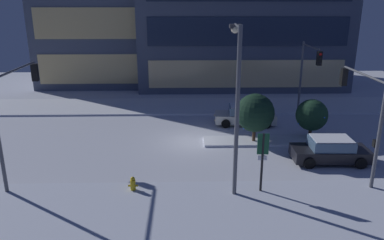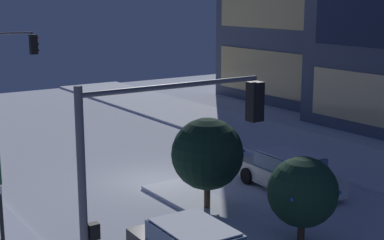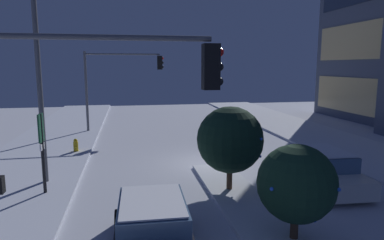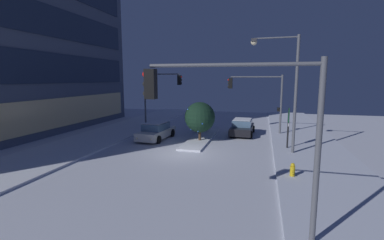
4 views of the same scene
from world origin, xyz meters
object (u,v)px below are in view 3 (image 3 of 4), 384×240
at_px(car_near, 153,229).
at_px(traffic_light_corner_near_right, 85,110).
at_px(decorated_tree_median, 230,140).
at_px(fire_hydrant, 76,146).
at_px(decorated_tree_left_of_median, 296,184).
at_px(parking_info_sign, 42,144).
at_px(street_lamp_arched, 60,55).
at_px(car_far, 323,169).
at_px(traffic_light_corner_near_left, 119,75).

height_order(car_near, traffic_light_corner_near_right, traffic_light_corner_near_right).
bearing_deg(decorated_tree_median, car_near, -39.66).
xyz_separation_m(fire_hydrant, decorated_tree_left_of_median, (11.15, 7.30, 1.29)).
height_order(car_near, parking_info_sign, parking_info_sign).
relative_size(street_lamp_arched, decorated_tree_median, 2.43).
relative_size(fire_hydrant, decorated_tree_left_of_median, 0.31).
xyz_separation_m(car_far, traffic_light_corner_near_right, (4.69, -8.54, 3.20)).
distance_m(street_lamp_arched, decorated_tree_median, 7.39).
xyz_separation_m(traffic_light_corner_near_left, street_lamp_arched, (11.17, -1.98, 1.09)).
bearing_deg(traffic_light_corner_near_left, decorated_tree_median, -72.05).
bearing_deg(street_lamp_arched, traffic_light_corner_near_left, 83.33).
bearing_deg(parking_info_sign, car_far, -2.44).
relative_size(street_lamp_arched, fire_hydrant, 9.57).
xyz_separation_m(car_near, traffic_light_corner_near_right, (0.82, -1.40, 3.20)).
relative_size(car_near, car_far, 0.96).
relative_size(car_far, traffic_light_corner_near_right, 0.84).
relative_size(car_near, street_lamp_arched, 0.56).
bearing_deg(traffic_light_corner_near_right, traffic_light_corner_near_left, 89.05).
distance_m(parking_info_sign, decorated_tree_median, 6.95).
bearing_deg(traffic_light_corner_near_left, street_lamp_arched, -100.04).
xyz_separation_m(traffic_light_corner_near_right, decorated_tree_left_of_median, (-0.74, 5.27, -2.21)).
bearing_deg(decorated_tree_median, parking_info_sign, -97.51).
xyz_separation_m(decorated_tree_median, decorated_tree_left_of_median, (3.97, 0.64, -0.37)).
xyz_separation_m(traffic_light_corner_near_right, fire_hydrant, (-11.89, -2.03, -3.50)).
xyz_separation_m(car_far, decorated_tree_left_of_median, (3.95, -3.27, 0.99)).
xyz_separation_m(traffic_light_corner_near_left, parking_info_sign, (12.45, -2.56, -2.17)).
xyz_separation_m(traffic_light_corner_near_right, traffic_light_corner_near_left, (-18.06, 0.30, 0.26)).
bearing_deg(parking_info_sign, car_near, -50.11).
xyz_separation_m(car_far, street_lamp_arched, (-2.21, -10.22, 4.55)).
bearing_deg(decorated_tree_left_of_median, car_near, -91.29).
distance_m(parking_info_sign, decorated_tree_left_of_median, 8.98).
bearing_deg(decorated_tree_left_of_median, decorated_tree_median, -170.80).
bearing_deg(traffic_light_corner_near_left, fire_hydrant, -110.70).
distance_m(car_near, street_lamp_arched, 8.19).
bearing_deg(decorated_tree_median, street_lamp_arched, -109.14).
bearing_deg(street_lamp_arched, fire_hydrant, 97.43).
relative_size(parking_info_sign, decorated_tree_left_of_median, 1.12).
height_order(fire_hydrant, parking_info_sign, parking_info_sign).
bearing_deg(decorated_tree_left_of_median, fire_hydrant, -146.79).
bearing_deg(decorated_tree_left_of_median, traffic_light_corner_near_left, -164.00).
relative_size(street_lamp_arched, decorated_tree_left_of_median, 2.92).
distance_m(traffic_light_corner_near_right, decorated_tree_left_of_median, 5.76).
bearing_deg(traffic_light_corner_near_right, parking_info_sign, 111.93).
distance_m(car_far, traffic_light_corner_near_right, 10.25).
height_order(traffic_light_corner_near_right, parking_info_sign, traffic_light_corner_near_right).
bearing_deg(decorated_tree_left_of_median, car_far, 140.37).
bearing_deg(traffic_light_corner_near_left, parking_info_sign, -101.62).
bearing_deg(car_near, parking_info_sign, -140.80).
bearing_deg(fire_hydrant, car_near, 17.26).
bearing_deg(car_near, street_lamp_arched, -151.29).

